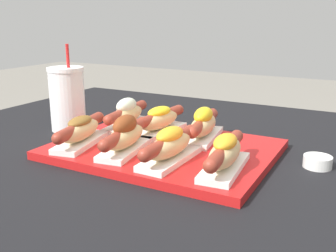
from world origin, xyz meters
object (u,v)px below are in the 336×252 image
at_px(hot_dog_4, 127,114).
at_px(sauce_bowl, 318,161).
at_px(hot_dog_1, 125,136).
at_px(hot_dog_2, 170,145).
at_px(hot_dog_3, 225,153).
at_px(serving_tray, 164,149).
at_px(hot_dog_0, 81,131).
at_px(drink_cup, 67,99).
at_px(hot_dog_5, 159,120).
at_px(hot_dog_6, 203,125).

distance_m(hot_dog_4, sauce_bowl, 0.47).
bearing_deg(sauce_bowl, hot_dog_1, -158.12).
distance_m(hot_dog_1, hot_dog_2, 0.11).
distance_m(hot_dog_1, hot_dog_3, 0.22).
height_order(serving_tray, hot_dog_3, hot_dog_3).
relative_size(hot_dog_0, sauce_bowl, 3.60).
relative_size(hot_dog_2, drink_cup, 0.91).
xyz_separation_m(hot_dog_3, sauce_bowl, (0.14, 0.15, -0.04)).
xyz_separation_m(hot_dog_3, hot_dog_5, (-0.23, 0.15, -0.00)).
height_order(hot_dog_2, drink_cup, drink_cup).
xyz_separation_m(hot_dog_6, sauce_bowl, (0.26, -0.01, -0.04)).
distance_m(hot_dog_4, hot_dog_5, 0.10).
bearing_deg(hot_dog_6, hot_dog_0, -143.39).
bearing_deg(hot_dog_2, hot_dog_6, 90.44).
bearing_deg(drink_cup, hot_dog_4, 13.85).
bearing_deg(drink_cup, serving_tray, -8.04).
relative_size(hot_dog_1, hot_dog_2, 0.99).
bearing_deg(sauce_bowl, serving_tray, -166.98).
relative_size(hot_dog_0, hot_dog_3, 0.99).
distance_m(hot_dog_2, hot_dog_4, 0.27).
xyz_separation_m(hot_dog_0, hot_dog_4, (0.01, 0.17, 0.00)).
bearing_deg(hot_dog_1, hot_dog_5, 91.83).
bearing_deg(sauce_bowl, hot_dog_4, 178.58).
xyz_separation_m(hot_dog_2, drink_cup, (-0.38, 0.13, 0.03)).
height_order(hot_dog_1, drink_cup, drink_cup).
bearing_deg(serving_tray, hot_dog_4, 151.48).
bearing_deg(hot_dog_6, hot_dog_3, -54.60).
xyz_separation_m(hot_dog_2, hot_dog_5, (-0.12, 0.16, -0.00)).
height_order(serving_tray, hot_dog_6, hot_dog_6).
height_order(hot_dog_1, hot_dog_3, hot_dog_1).
xyz_separation_m(serving_tray, hot_dog_5, (-0.06, 0.08, 0.04)).
relative_size(hot_dog_6, drink_cup, 0.90).
distance_m(hot_dog_0, drink_cup, 0.20).
height_order(hot_dog_3, hot_dog_4, hot_dog_4).
bearing_deg(hot_dog_6, hot_dog_2, -89.56).
bearing_deg(hot_dog_4, sauce_bowl, -1.42).
bearing_deg(hot_dog_5, hot_dog_4, 176.82).
relative_size(hot_dog_3, hot_dog_4, 1.00).
distance_m(hot_dog_0, hot_dog_2, 0.23).
height_order(hot_dog_1, hot_dog_4, hot_dog_1).
relative_size(serving_tray, drink_cup, 2.07).
distance_m(hot_dog_5, sauce_bowl, 0.37).
bearing_deg(hot_dog_3, hot_dog_5, 145.90).
bearing_deg(hot_dog_3, sauce_bowl, 45.51).
relative_size(hot_dog_1, hot_dog_5, 0.99).
height_order(hot_dog_1, hot_dog_6, hot_dog_1).
bearing_deg(hot_dog_6, serving_tray, -124.74).
bearing_deg(sauce_bowl, hot_dog_2, -148.81).
xyz_separation_m(sauce_bowl, drink_cup, (-0.63, -0.03, 0.07)).
relative_size(hot_dog_3, hot_dog_5, 1.00).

